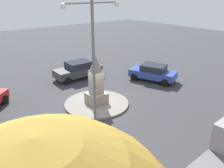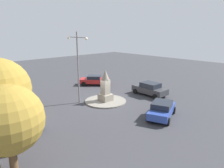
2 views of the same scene
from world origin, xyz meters
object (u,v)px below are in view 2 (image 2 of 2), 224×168
(monument, at_px, (105,88))
(tree_far_corner, at_px, (8,120))
(car_blue_parked_left, at_px, (162,109))
(truck_grey_waiting, at_px, (20,116))
(streetlamp, at_px, (78,61))
(car_red_far_side, at_px, (94,80))
(car_dark_grey_approaching, at_px, (150,89))

(monument, xyz_separation_m, tree_far_corner, (5.95, -12.01, 1.71))
(car_blue_parked_left, distance_m, truck_grey_waiting, 12.23)
(streetlamp, xyz_separation_m, car_red_far_side, (-5.06, 6.22, -3.90))
(car_dark_grey_approaching, height_order, car_blue_parked_left, car_dark_grey_approaching)
(car_dark_grey_approaching, xyz_separation_m, car_red_far_side, (-8.68, -1.76, -0.09))
(monument, distance_m, car_red_far_side, 7.87)
(car_blue_parked_left, bearing_deg, tree_far_corner, -94.08)
(monument, xyz_separation_m, streetlamp, (-1.74, -2.34, 3.02))
(car_blue_parked_left, distance_m, car_red_far_side, 13.99)
(car_red_far_side, height_order, truck_grey_waiting, truck_grey_waiting)
(car_dark_grey_approaching, xyz_separation_m, truck_grey_waiting, (-1.65, -15.10, 0.20))
(car_red_far_side, bearing_deg, monument, -29.69)
(truck_grey_waiting, bearing_deg, monument, 91.42)
(tree_far_corner, bearing_deg, streetlamp, 128.50)
(streetlamp, bearing_deg, car_red_far_side, 129.12)
(tree_far_corner, bearing_deg, car_dark_grey_approaching, 102.98)
(car_dark_grey_approaching, bearing_deg, streetlamp, -114.41)
(monument, relative_size, streetlamp, 0.46)
(streetlamp, xyz_separation_m, car_blue_parked_left, (8.60, 3.15, -3.85))
(monument, bearing_deg, car_blue_parked_left, 6.73)
(truck_grey_waiting, bearing_deg, streetlamp, 105.48)
(car_dark_grey_approaching, bearing_deg, car_red_far_side, -168.52)
(monument, relative_size, truck_grey_waiting, 0.59)
(car_blue_parked_left, height_order, tree_far_corner, tree_far_corner)
(car_dark_grey_approaching, bearing_deg, truck_grey_waiting, -96.23)
(streetlamp, distance_m, car_red_far_side, 8.91)
(car_dark_grey_approaching, distance_m, tree_far_corner, 18.27)
(car_dark_grey_approaching, bearing_deg, tree_far_corner, -77.02)
(streetlamp, distance_m, truck_grey_waiting, 8.22)
(car_dark_grey_approaching, relative_size, truck_grey_waiting, 0.75)
(car_dark_grey_approaching, height_order, car_red_far_side, car_dark_grey_approaching)
(monument, height_order, streetlamp, streetlamp)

